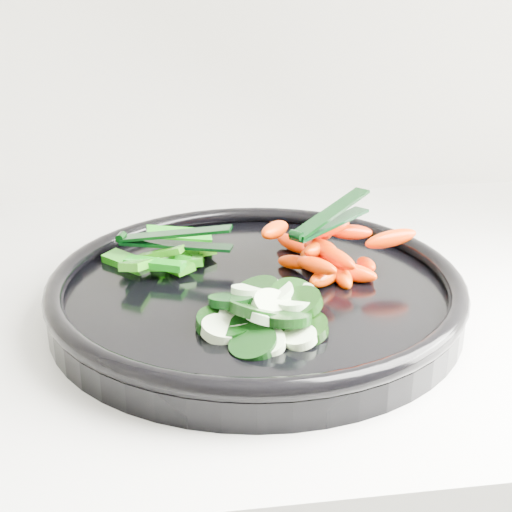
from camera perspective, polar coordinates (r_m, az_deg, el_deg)
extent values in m
cube|color=silver|center=(0.74, 10.21, -2.70)|extent=(2.02, 0.62, 0.03)
cylinder|color=black|center=(0.65, 0.00, -3.46)|extent=(0.48, 0.48, 0.02)
torus|color=black|center=(0.64, 0.00, -1.97)|extent=(0.49, 0.49, 0.02)
cylinder|color=black|center=(0.54, -0.20, -7.05)|extent=(0.05, 0.05, 0.02)
cylinder|color=beige|center=(0.55, 0.85, -6.95)|extent=(0.04, 0.04, 0.02)
cylinder|color=black|center=(0.57, -3.00, -5.46)|extent=(0.04, 0.04, 0.02)
cylinder|color=beige|center=(0.58, -1.31, -5.06)|extent=(0.04, 0.04, 0.02)
cylinder|color=black|center=(0.57, 3.63, -5.85)|extent=(0.06, 0.06, 0.02)
cylinder|color=#E0F6C5|center=(0.55, 3.50, -6.54)|extent=(0.04, 0.04, 0.02)
cylinder|color=black|center=(0.59, -1.14, -4.38)|extent=(0.05, 0.05, 0.02)
cylinder|color=#D6F1C0|center=(0.59, -1.74, -4.61)|extent=(0.05, 0.05, 0.02)
cylinder|color=black|center=(0.57, -2.10, -5.54)|extent=(0.05, 0.05, 0.02)
cylinder|color=beige|center=(0.58, -1.47, -5.24)|extent=(0.05, 0.04, 0.01)
cylinder|color=black|center=(0.57, -2.59, -5.42)|extent=(0.06, 0.06, 0.02)
cylinder|color=beige|center=(0.56, -2.71, -5.90)|extent=(0.05, 0.05, 0.02)
cylinder|color=black|center=(0.58, 3.32, -3.93)|extent=(0.05, 0.05, 0.03)
cylinder|color=beige|center=(0.59, 3.43, -3.34)|extent=(0.04, 0.04, 0.02)
cylinder|color=black|center=(0.59, -2.08, -3.60)|extent=(0.04, 0.04, 0.02)
cylinder|color=beige|center=(0.60, -0.61, -2.84)|extent=(0.04, 0.04, 0.01)
cylinder|color=black|center=(0.57, -0.11, -4.45)|extent=(0.06, 0.06, 0.03)
cylinder|color=#B8D5AA|center=(0.56, 0.66, -4.98)|extent=(0.04, 0.04, 0.02)
cylinder|color=black|center=(0.59, 3.02, -3.39)|extent=(0.06, 0.06, 0.03)
cylinder|color=beige|center=(0.58, 1.42, -4.12)|extent=(0.04, 0.04, 0.03)
cylinder|color=black|center=(0.60, 0.05, -2.80)|extent=(0.05, 0.05, 0.02)
cylinder|color=beige|center=(0.60, 1.34, -3.18)|extent=(0.04, 0.04, 0.02)
cylinder|color=black|center=(0.56, 2.45, -4.98)|extent=(0.04, 0.04, 0.02)
cylinder|color=#D2F4C3|center=(0.58, 3.14, -3.99)|extent=(0.04, 0.04, 0.01)
ellipsoid|color=#FF5000|center=(0.66, 6.72, -1.25)|extent=(0.02, 0.05, 0.03)
ellipsoid|color=#EF5A00|center=(0.65, 5.64, -1.64)|extent=(0.05, 0.05, 0.03)
ellipsoid|color=#FF4300|center=(0.66, 7.55, -1.29)|extent=(0.05, 0.04, 0.02)
ellipsoid|color=#F03D00|center=(0.68, 3.05, -0.49)|extent=(0.04, 0.04, 0.02)
ellipsoid|color=#E82E00|center=(0.68, 8.78, -0.70)|extent=(0.02, 0.04, 0.02)
ellipsoid|color=#E43D00|center=(0.69, 4.49, -0.25)|extent=(0.02, 0.05, 0.02)
ellipsoid|color=#F81000|center=(0.67, 5.67, -0.77)|extent=(0.05, 0.02, 0.03)
ellipsoid|color=#FF1700|center=(0.72, 2.89, 1.03)|extent=(0.04, 0.05, 0.02)
ellipsoid|color=#FD5400|center=(0.64, 4.88, -0.77)|extent=(0.04, 0.05, 0.02)
ellipsoid|color=#E63100|center=(0.72, 5.47, 2.01)|extent=(0.03, 0.06, 0.03)
ellipsoid|color=#EA4C00|center=(0.68, 5.15, 0.66)|extent=(0.04, 0.05, 0.03)
ellipsoid|color=#EA2900|center=(0.66, 6.44, -0.10)|extent=(0.04, 0.05, 0.02)
ellipsoid|color=red|center=(0.67, 4.94, 0.51)|extent=(0.04, 0.04, 0.02)
ellipsoid|color=#EF2200|center=(0.72, 7.59, 1.91)|extent=(0.05, 0.02, 0.02)
ellipsoid|color=#DD0C00|center=(0.69, 6.06, 2.23)|extent=(0.04, 0.03, 0.02)
ellipsoid|color=#FF5100|center=(0.68, 1.53, 2.10)|extent=(0.04, 0.05, 0.02)
ellipsoid|color=#F81D00|center=(0.68, 5.15, 2.11)|extent=(0.05, 0.04, 0.02)
ellipsoid|color=#DF3900|center=(0.67, 10.73, 1.38)|extent=(0.05, 0.03, 0.02)
cube|color=#0D750B|center=(0.68, -6.61, -0.72)|extent=(0.04, 0.06, 0.02)
cube|color=#196409|center=(0.71, -5.79, 0.03)|extent=(0.02, 0.05, 0.02)
cube|color=#1E6009|center=(0.72, -5.14, 0.56)|extent=(0.05, 0.06, 0.02)
cube|color=#136309|center=(0.69, -6.36, -0.55)|extent=(0.05, 0.03, 0.02)
cube|color=#0A6309|center=(0.70, -10.24, -0.49)|extent=(0.05, 0.05, 0.01)
cube|color=#1F6C0A|center=(0.69, -7.66, 0.19)|extent=(0.05, 0.03, 0.02)
cube|color=#216C0A|center=(0.67, -9.18, -0.61)|extent=(0.04, 0.06, 0.02)
cube|color=#09640B|center=(0.66, -8.10, -0.61)|extent=(0.06, 0.04, 0.01)
cube|color=#156D0A|center=(0.73, -6.18, 1.65)|extent=(0.07, 0.03, 0.02)
cylinder|color=black|center=(0.63, 3.24, 1.68)|extent=(0.01, 0.01, 0.01)
cube|color=black|center=(0.68, 6.03, 2.59)|extent=(0.09, 0.09, 0.00)
cube|color=black|center=(0.67, 6.07, 3.51)|extent=(0.09, 0.09, 0.02)
cylinder|color=black|center=(0.71, -10.74, 1.51)|extent=(0.01, 0.01, 0.01)
cube|color=black|center=(0.69, -6.43, 0.90)|extent=(0.11, 0.05, 0.00)
cube|color=black|center=(0.69, -6.47, 1.79)|extent=(0.11, 0.05, 0.02)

